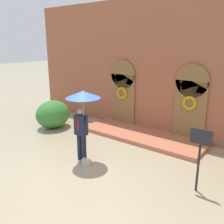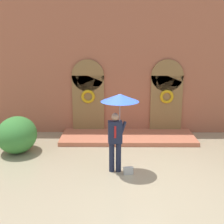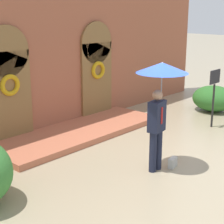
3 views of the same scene
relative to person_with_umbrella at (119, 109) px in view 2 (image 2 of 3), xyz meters
name	(u,v)px [view 2 (image 2 of 3)]	position (x,y,z in m)	size (l,w,h in m)	color
ground_plane	(132,172)	(0.41, -0.06, -1.91)	(80.00, 80.00, 0.00)	tan
building_facade	(127,68)	(0.41, 4.09, 0.77)	(14.00, 2.30, 5.60)	#9E563D
person_with_umbrella	(119,109)	(0.00, 0.00, 0.00)	(1.10, 1.10, 2.36)	#191E33
handbag	(128,171)	(0.29, -0.20, -1.80)	(0.28, 0.12, 0.22)	#B7B7B2
shrub_left	(17,135)	(-3.49, 1.57, -1.28)	(1.35, 1.62, 1.26)	#387A33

